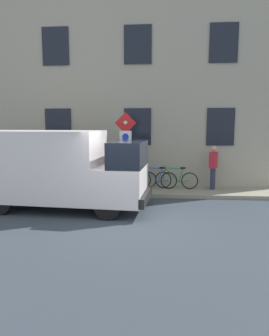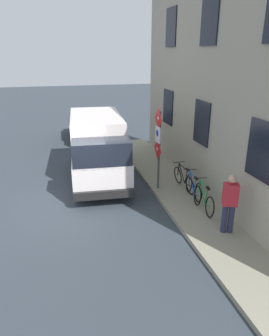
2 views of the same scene
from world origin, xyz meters
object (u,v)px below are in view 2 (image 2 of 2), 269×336
(sign_post_stacked, at_px, (158,141))
(bicycle_green, at_px, (204,198))
(pedestrian, at_px, (230,202))
(bicycle_black, at_px, (184,179))
(delivery_van, at_px, (98,147))
(parked_hatchback, at_px, (85,126))
(bicycle_blue, at_px, (193,188))

(sign_post_stacked, distance_m, bicycle_green, 2.59)
(pedestrian, bearing_deg, bicycle_black, 22.34)
(delivery_van, xyz_separation_m, parked_hatchback, (0.14, 6.41, -0.60))
(parked_hatchback, bearing_deg, pedestrian, -165.49)
(bicycle_green, xyz_separation_m, bicycle_blue, (0.00, 0.82, 0.00))
(sign_post_stacked, relative_size, parked_hatchback, 0.71)
(sign_post_stacked, distance_m, pedestrian, 3.60)
(pedestrian, bearing_deg, bicycle_green, 22.42)
(parked_hatchback, xyz_separation_m, bicycle_green, (2.69, -10.22, -0.22))
(sign_post_stacked, height_order, pedestrian, sign_post_stacked)
(sign_post_stacked, bearing_deg, parked_hatchback, 101.94)
(bicycle_green, height_order, bicycle_blue, same)
(parked_hatchback, relative_size, bicycle_black, 2.36)
(sign_post_stacked, bearing_deg, bicycle_blue, -49.69)
(parked_hatchback, distance_m, bicycle_blue, 9.78)
(bicycle_blue, bearing_deg, sign_post_stacked, 48.60)
(sign_post_stacked, distance_m, delivery_van, 2.75)
(sign_post_stacked, relative_size, bicycle_black, 1.68)
(pedestrian, bearing_deg, bicycle_blue, 22.34)
(bicycle_blue, height_order, bicycle_black, same)
(bicycle_green, bearing_deg, parked_hatchback, 21.48)
(bicycle_green, height_order, pedestrian, pedestrian)
(parked_hatchback, bearing_deg, bicycle_green, -163.76)
(parked_hatchback, xyz_separation_m, bicycle_blue, (2.69, -9.40, -0.22))
(bicycle_green, bearing_deg, delivery_van, 43.31)
(bicycle_black, height_order, pedestrian, pedestrian)
(bicycle_green, bearing_deg, sign_post_stacked, 32.68)
(bicycle_blue, bearing_deg, delivery_van, 51.69)
(bicycle_blue, distance_m, bicycle_black, 0.82)
(delivery_van, distance_m, parked_hatchback, 6.44)
(sign_post_stacked, height_order, bicycle_blue, sign_post_stacked)
(sign_post_stacked, relative_size, bicycle_blue, 1.68)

